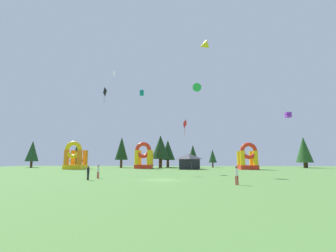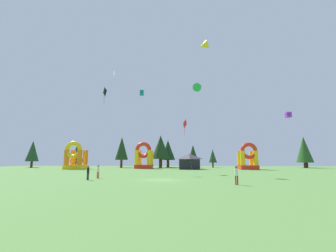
# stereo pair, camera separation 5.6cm
# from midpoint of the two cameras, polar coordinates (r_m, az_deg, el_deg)

# --- Properties ---
(ground_plane) EXTENTS (120.00, 120.00, 0.00)m
(ground_plane) POSITION_cam_midpoint_polar(r_m,az_deg,el_deg) (29.24, -1.46, -13.06)
(ground_plane) COLOR #5B8C42
(kite_green_delta) EXTENTS (5.99, 1.69, 15.90)m
(kite_green_delta) POSITION_cam_midpoint_polar(r_m,az_deg,el_deg) (42.17, 7.14, 9.21)
(kite_green_delta) COLOR green
(kite_green_delta) RESTS_ON ground_plane
(kite_black_diamond) EXTENTS (1.11, 6.17, 15.45)m
(kite_black_diamond) POSITION_cam_midpoint_polar(r_m,az_deg,el_deg) (44.90, -15.50, 7.95)
(kite_black_diamond) COLOR black
(kite_black_diamond) RESTS_ON ground_plane
(kite_red_diamond) EXTENTS (1.95, 1.32, 9.59)m
(kite_red_diamond) POSITION_cam_midpoint_polar(r_m,az_deg,el_deg) (43.07, 3.94, 0.43)
(kite_red_diamond) COLOR red
(kite_red_diamond) RESTS_ON ground_plane
(kite_yellow_delta) EXTENTS (4.60, 10.67, 26.99)m
(kite_yellow_delta) POSITION_cam_midpoint_polar(r_m,az_deg,el_deg) (51.44, 8.76, 19.01)
(kite_yellow_delta) COLOR yellow
(kite_yellow_delta) RESTS_ON ground_plane
(kite_teal_box) EXTENTS (2.87, 4.59, 15.59)m
(kite_teal_box) POSITION_cam_midpoint_polar(r_m,az_deg,el_deg) (45.02, -6.49, 8.01)
(kite_teal_box) COLOR #0C7F7A
(kite_teal_box) RESTS_ON ground_plane
(kite_purple_box) EXTENTS (0.89, 3.38, 10.74)m
(kite_purple_box) POSITION_cam_midpoint_polar(r_m,az_deg,el_deg) (46.23, 27.40, 2.43)
(kite_purple_box) COLOR purple
(kite_purple_box) RESTS_ON ground_plane
(kite_white_diamond) EXTENTS (2.03, 7.30, 19.31)m
(kite_white_diamond) POSITION_cam_midpoint_polar(r_m,az_deg,el_deg) (46.92, -13.06, 12.12)
(kite_white_diamond) COLOR white
(kite_white_diamond) RESTS_ON ground_plane
(person_far_side) EXTENTS (0.42, 0.42, 1.84)m
(person_far_side) POSITION_cam_midpoint_polar(r_m,az_deg,el_deg) (24.25, 16.43, -11.15)
(person_far_side) COLOR #B21E26
(person_far_side) RESTS_ON ground_plane
(person_near_camera) EXTENTS (0.39, 0.39, 1.73)m
(person_near_camera) POSITION_cam_midpoint_polar(r_m,az_deg,el_deg) (32.56, -16.82, -10.41)
(person_near_camera) COLOR #B21E26
(person_near_camera) RESTS_ON ground_plane
(person_midfield) EXTENTS (0.36, 0.36, 1.72)m
(person_midfield) POSITION_cam_midpoint_polar(r_m,az_deg,el_deg) (30.32, -19.06, -10.51)
(person_midfield) COLOR black
(person_midfield) RESTS_ON ground_plane
(inflatable_blue_arch) EXTENTS (4.66, 4.97, 7.11)m
(inflatable_blue_arch) POSITION_cam_midpoint_polar(r_m,az_deg,el_deg) (65.23, -21.86, -7.46)
(inflatable_blue_arch) COLOR yellow
(inflatable_blue_arch) RESTS_ON ground_plane
(inflatable_orange_dome) EXTENTS (4.66, 4.73, 7.21)m
(inflatable_orange_dome) POSITION_cam_midpoint_polar(r_m,az_deg,el_deg) (65.02, -6.01, -7.89)
(inflatable_orange_dome) COLOR red
(inflatable_orange_dome) RESTS_ON ground_plane
(inflatable_yellow_castle) EXTENTS (4.36, 4.32, 6.64)m
(inflatable_yellow_castle) POSITION_cam_midpoint_polar(r_m,az_deg,el_deg) (61.86, 18.99, -7.71)
(inflatable_yellow_castle) COLOR red
(inflatable_yellow_castle) RESTS_ON ground_plane
(festival_tent) EXTENTS (5.11, 4.42, 3.93)m
(festival_tent) POSITION_cam_midpoint_polar(r_m,az_deg,el_deg) (59.87, 5.18, -8.66)
(festival_tent) COLOR black
(festival_tent) RESTS_ON ground_plane
(tree_row_0) EXTENTS (3.81, 3.81, 8.26)m
(tree_row_0) POSITION_cam_midpoint_polar(r_m,az_deg,el_deg) (84.05, -30.37, -5.34)
(tree_row_0) COLOR #4C331E
(tree_row_0) RESTS_ON ground_plane
(tree_row_1) EXTENTS (4.19, 4.19, 7.20)m
(tree_row_1) POSITION_cam_midpoint_polar(r_m,az_deg,el_deg) (79.91, -21.48, -6.24)
(tree_row_1) COLOR #4C331E
(tree_row_1) RESTS_ON ground_plane
(tree_row_2) EXTENTS (3.98, 3.98, 9.38)m
(tree_row_2) POSITION_cam_midpoint_polar(r_m,az_deg,el_deg) (73.40, -11.35, -5.44)
(tree_row_2) COLOR #4C331E
(tree_row_2) RESTS_ON ground_plane
(tree_row_3) EXTENTS (5.49, 5.49, 9.75)m
(tree_row_3) POSITION_cam_midpoint_polar(r_m,az_deg,el_deg) (70.70, -1.88, -5.23)
(tree_row_3) COLOR #4C331E
(tree_row_3) RESTS_ON ground_plane
(tree_row_4) EXTENTS (4.63, 4.63, 8.67)m
(tree_row_4) POSITION_cam_midpoint_polar(r_m,az_deg,el_deg) (75.15, -0.06, -5.95)
(tree_row_4) COLOR #4C331E
(tree_row_4) RESTS_ON ground_plane
(tree_row_5) EXTENTS (2.70, 2.70, 6.80)m
(tree_row_5) POSITION_cam_midpoint_polar(r_m,az_deg,el_deg) (70.43, 6.11, -6.45)
(tree_row_5) COLOR #4C331E
(tree_row_5) RESTS_ON ground_plane
(tree_row_6) EXTENTS (2.53, 2.53, 5.56)m
(tree_row_6) POSITION_cam_midpoint_polar(r_m,az_deg,el_deg) (73.34, 10.87, -7.26)
(tree_row_6) COLOR #4C331E
(tree_row_6) RESTS_ON ground_plane
(tree_row_7) EXTENTS (4.69, 4.69, 9.24)m
(tree_row_7) POSITION_cam_midpoint_polar(r_m,az_deg,el_deg) (80.35, 30.37, -5.02)
(tree_row_7) COLOR #4C331E
(tree_row_7) RESTS_ON ground_plane
(tree_row_8) EXTENTS (2.70, 2.70, 6.13)m
(tree_row_8) POSITION_cam_midpoint_polar(r_m,az_deg,el_deg) (82.62, 30.79, -5.99)
(tree_row_8) COLOR #4C331E
(tree_row_8) RESTS_ON ground_plane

